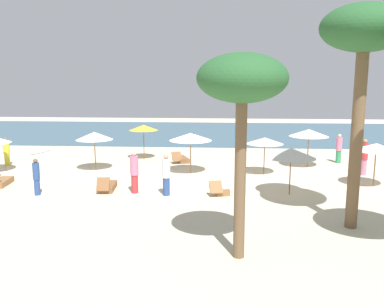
{
  "coord_description": "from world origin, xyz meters",
  "views": [
    {
      "loc": [
        1.71,
        -21.95,
        5.36
      ],
      "look_at": [
        0.22,
        0.75,
        1.1
      ],
      "focal_mm": 39.9,
      "sensor_mm": 36.0,
      "label": 1
    }
  ],
  "objects_px": {
    "person_1": "(166,175)",
    "surfboard": "(41,152)",
    "lounger_3": "(181,159)",
    "palm_0": "(242,84)",
    "umbrella_0": "(309,133)",
    "person_3": "(36,177)",
    "lounger_2": "(219,189)",
    "person_5": "(339,148)",
    "person_4": "(7,152)",
    "umbrella_1": "(191,137)",
    "umbrella_5": "(144,128)",
    "person_2": "(364,157)",
    "umbrella_4": "(94,136)",
    "umbrella_7": "(376,147)",
    "palm_2": "(364,37)",
    "lounger_0": "(1,182)",
    "person_0": "(134,172)",
    "umbrella_2": "(291,153)",
    "lounger_4": "(108,186)",
    "umbrella_6": "(265,141)"
  },
  "relations": [
    {
      "from": "person_1",
      "to": "surfboard",
      "type": "height_order",
      "value": "person_1"
    },
    {
      "from": "umbrella_5",
      "to": "surfboard",
      "type": "distance_m",
      "value": 8.11
    },
    {
      "from": "person_3",
      "to": "umbrella_6",
      "type": "bearing_deg",
      "value": 23.97
    },
    {
      "from": "umbrella_5",
      "to": "umbrella_2",
      "type": "bearing_deg",
      "value": -43.76
    },
    {
      "from": "umbrella_1",
      "to": "lounger_0",
      "type": "distance_m",
      "value": 9.77
    },
    {
      "from": "umbrella_0",
      "to": "umbrella_5",
      "type": "relative_size",
      "value": 1.03
    },
    {
      "from": "lounger_4",
      "to": "person_3",
      "type": "bearing_deg",
      "value": -160.57
    },
    {
      "from": "umbrella_0",
      "to": "lounger_2",
      "type": "bearing_deg",
      "value": -131.66
    },
    {
      "from": "person_0",
      "to": "person_5",
      "type": "height_order",
      "value": "person_0"
    },
    {
      "from": "person_1",
      "to": "person_5",
      "type": "xyz_separation_m",
      "value": [
        9.61,
        7.72,
        -0.06
      ]
    },
    {
      "from": "person_0",
      "to": "person_3",
      "type": "relative_size",
      "value": 1.17
    },
    {
      "from": "person_3",
      "to": "surfboard",
      "type": "relative_size",
      "value": 0.75
    },
    {
      "from": "surfboard",
      "to": "person_2",
      "type": "bearing_deg",
      "value": -15.15
    },
    {
      "from": "lounger_4",
      "to": "person_3",
      "type": "height_order",
      "value": "person_3"
    },
    {
      "from": "person_4",
      "to": "surfboard",
      "type": "relative_size",
      "value": 0.76
    },
    {
      "from": "person_0",
      "to": "person_3",
      "type": "xyz_separation_m",
      "value": [
        -4.3,
        -0.64,
        -0.14
      ]
    },
    {
      "from": "umbrella_0",
      "to": "person_3",
      "type": "relative_size",
      "value": 1.36
    },
    {
      "from": "person_1",
      "to": "surfboard",
      "type": "distance_m",
      "value": 14.24
    },
    {
      "from": "person_5",
      "to": "umbrella_1",
      "type": "bearing_deg",
      "value": -159.29
    },
    {
      "from": "lounger_0",
      "to": "person_5",
      "type": "height_order",
      "value": "person_5"
    },
    {
      "from": "umbrella_5",
      "to": "surfboard",
      "type": "height_order",
      "value": "umbrella_5"
    },
    {
      "from": "umbrella_4",
      "to": "umbrella_7",
      "type": "bearing_deg",
      "value": -10.43
    },
    {
      "from": "lounger_3",
      "to": "umbrella_1",
      "type": "bearing_deg",
      "value": -75.39
    },
    {
      "from": "umbrella_2",
      "to": "person_3",
      "type": "bearing_deg",
      "value": -175.93
    },
    {
      "from": "person_2",
      "to": "umbrella_5",
      "type": "bearing_deg",
      "value": 164.3
    },
    {
      "from": "lounger_2",
      "to": "person_2",
      "type": "xyz_separation_m",
      "value": [
        7.72,
        3.97,
        0.82
      ]
    },
    {
      "from": "person_1",
      "to": "person_2",
      "type": "xyz_separation_m",
      "value": [
        10.08,
        4.58,
        0.04
      ]
    },
    {
      "from": "umbrella_1",
      "to": "lounger_3",
      "type": "xyz_separation_m",
      "value": [
        -0.79,
        3.02,
        -1.84
      ]
    },
    {
      "from": "umbrella_7",
      "to": "lounger_0",
      "type": "relative_size",
      "value": 1.22
    },
    {
      "from": "umbrella_0",
      "to": "lounger_3",
      "type": "relative_size",
      "value": 1.28
    },
    {
      "from": "umbrella_0",
      "to": "umbrella_5",
      "type": "xyz_separation_m",
      "value": [
        -9.92,
        1.75,
        0.0
      ]
    },
    {
      "from": "umbrella_2",
      "to": "umbrella_4",
      "type": "distance_m",
      "value": 11.05
    },
    {
      "from": "umbrella_1",
      "to": "lounger_2",
      "type": "bearing_deg",
      "value": -67.34
    },
    {
      "from": "lounger_4",
      "to": "surfboard",
      "type": "distance_m",
      "value": 11.79
    },
    {
      "from": "lounger_4",
      "to": "palm_0",
      "type": "xyz_separation_m",
      "value": [
        5.81,
        -7.06,
        4.92
      ]
    },
    {
      "from": "umbrella_0",
      "to": "umbrella_2",
      "type": "bearing_deg",
      "value": -108.37
    },
    {
      "from": "person_3",
      "to": "surfboard",
      "type": "xyz_separation_m",
      "value": [
        -4.27,
        10.37,
        -0.81
      ]
    },
    {
      "from": "person_2",
      "to": "person_4",
      "type": "xyz_separation_m",
      "value": [
        -20.29,
        1.07,
        -0.15
      ]
    },
    {
      "from": "umbrella_5",
      "to": "palm_0",
      "type": "height_order",
      "value": "palm_0"
    },
    {
      "from": "surfboard",
      "to": "lounger_4",
      "type": "bearing_deg",
      "value": -52.3
    },
    {
      "from": "lounger_0",
      "to": "person_4",
      "type": "relative_size",
      "value": 1.03
    },
    {
      "from": "lounger_2",
      "to": "palm_0",
      "type": "relative_size",
      "value": 0.3
    },
    {
      "from": "person_1",
      "to": "palm_2",
      "type": "height_order",
      "value": "palm_2"
    },
    {
      "from": "lounger_2",
      "to": "person_0",
      "type": "bearing_deg",
      "value": -175.53
    },
    {
      "from": "lounger_4",
      "to": "person_1",
      "type": "relative_size",
      "value": 0.9
    },
    {
      "from": "umbrella_1",
      "to": "palm_0",
      "type": "xyz_separation_m",
      "value": [
        2.17,
        -10.74,
        3.08
      ]
    },
    {
      "from": "lounger_3",
      "to": "palm_0",
      "type": "distance_m",
      "value": 14.91
    },
    {
      "from": "person_1",
      "to": "umbrella_1",
      "type": "bearing_deg",
      "value": 79.77
    },
    {
      "from": "lounger_0",
      "to": "person_1",
      "type": "relative_size",
      "value": 0.92
    },
    {
      "from": "lounger_2",
      "to": "person_4",
      "type": "bearing_deg",
      "value": 158.16
    }
  ]
}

